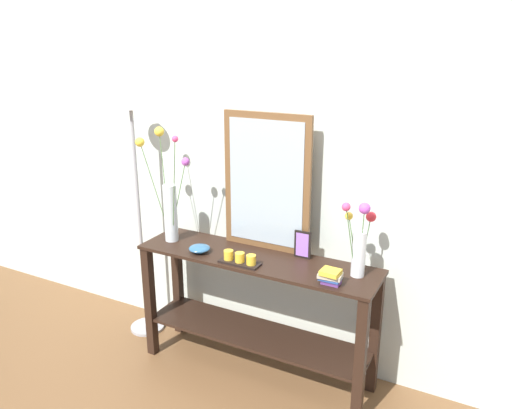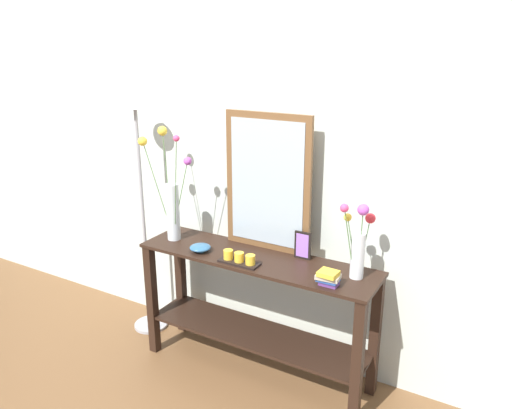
{
  "view_description": "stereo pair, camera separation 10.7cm",
  "coord_description": "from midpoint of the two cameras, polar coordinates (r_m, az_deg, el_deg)",
  "views": [
    {
      "loc": [
        1.25,
        -2.4,
        1.99
      ],
      "look_at": [
        0.0,
        0.0,
        1.11
      ],
      "focal_mm": 35.1,
      "sensor_mm": 36.0,
      "label": 1
    },
    {
      "loc": [
        1.35,
        -2.35,
        1.99
      ],
      "look_at": [
        0.0,
        0.0,
        1.11
      ],
      "focal_mm": 35.1,
      "sensor_mm": 36.0,
      "label": 2
    }
  ],
  "objects": [
    {
      "name": "picture_frame_small",
      "position": [
        2.94,
        6.38,
        -4.65
      ],
      "size": [
        0.1,
        0.01,
        0.17
      ],
      "color": "black",
      "rests_on": "console_table"
    },
    {
      "name": "wall_back",
      "position": [
        3.05,
        3.92,
        5.87
      ],
      "size": [
        6.4,
        0.08,
        2.7
      ],
      "primitive_type": "cube",
      "color": "beige",
      "rests_on": "ground"
    },
    {
      "name": "tall_vase_left",
      "position": [
        3.19,
        -8.71,
        0.61
      ],
      "size": [
        0.33,
        0.23,
        0.71
      ],
      "color": "silver",
      "rests_on": "console_table"
    },
    {
      "name": "console_table",
      "position": [
        3.1,
        1.01,
        -10.91
      ],
      "size": [
        1.48,
        0.38,
        0.78
      ],
      "color": "black",
      "rests_on": "ground"
    },
    {
      "name": "mirror_leaning",
      "position": [
        2.96,
        2.35,
        2.47
      ],
      "size": [
        0.56,
        0.03,
        0.83
      ],
      "color": "brown",
      "rests_on": "console_table"
    },
    {
      "name": "ground_plane",
      "position": [
        3.37,
        0.96,
        -18.41
      ],
      "size": [
        7.0,
        6.0,
        0.02
      ],
      "primitive_type": "cube",
      "color": "brown"
    },
    {
      "name": "decorative_bowl",
      "position": [
        3.05,
        -5.38,
        -4.92
      ],
      "size": [
        0.13,
        0.13,
        0.04
      ],
      "color": "#2D5B84",
      "rests_on": "console_table"
    },
    {
      "name": "candle_tray",
      "position": [
        2.88,
        -0.86,
        -6.22
      ],
      "size": [
        0.24,
        0.09,
        0.07
      ],
      "color": "black",
      "rests_on": "console_table"
    },
    {
      "name": "book_stack",
      "position": [
        2.66,
        9.39,
        -8.22
      ],
      "size": [
        0.13,
        0.1,
        0.08
      ],
      "color": "#663884",
      "rests_on": "console_table"
    },
    {
      "name": "floor_lamp",
      "position": [
        3.41,
        -12.2,
        3.24
      ],
      "size": [
        0.24,
        0.24,
        1.69
      ],
      "color": "#9E9EA3",
      "rests_on": "ground"
    },
    {
      "name": "vase_right",
      "position": [
        2.71,
        12.69,
        -4.42
      ],
      "size": [
        0.14,
        0.2,
        0.43
      ],
      "color": "silver",
      "rests_on": "console_table"
    }
  ]
}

